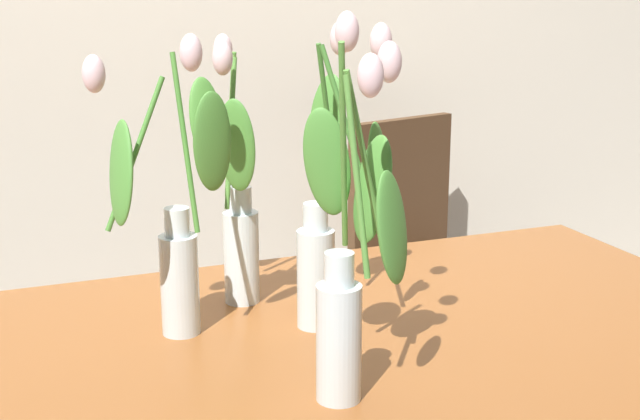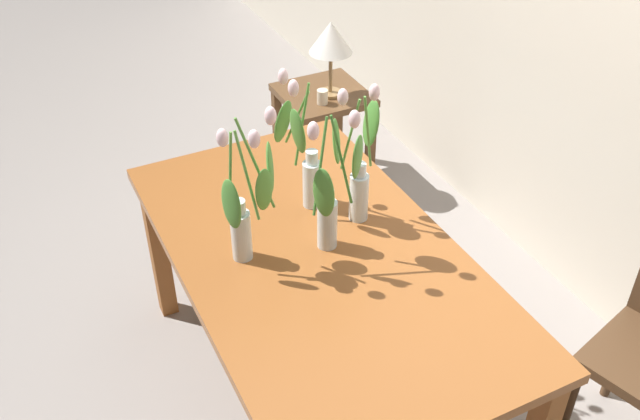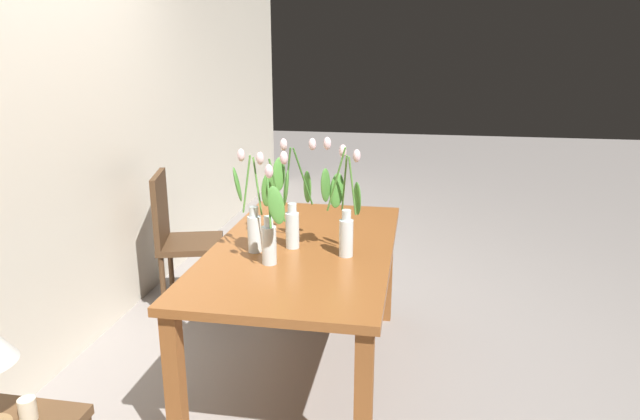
{
  "view_description": "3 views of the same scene",
  "coord_description": "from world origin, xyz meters",
  "px_view_note": "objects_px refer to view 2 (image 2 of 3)",
  "views": [
    {
      "loc": [
        -0.56,
        -1.34,
        1.35
      ],
      "look_at": [
        -0.03,
        0.03,
        0.96
      ],
      "focal_mm": 49.18,
      "sensor_mm": 36.0,
      "label": 1
    },
    {
      "loc": [
        1.64,
        -0.81,
        2.29
      ],
      "look_at": [
        0.03,
        -0.01,
        0.95
      ],
      "focal_mm": 40.02,
      "sensor_mm": 36.0,
      "label": 2
    },
    {
      "loc": [
        -2.66,
        -0.56,
        1.71
      ],
      "look_at": [
        0.08,
        -0.07,
        0.91
      ],
      "focal_mm": 31.9,
      "sensor_mm": 36.0,
      "label": 3
    }
  ],
  "objects_px": {
    "dining_table": "(319,274)",
    "tulip_vase_3": "(305,162)",
    "table_lamp": "(331,39)",
    "tulip_vase_2": "(358,174)",
    "tulip_vase_1": "(331,205)",
    "side_table": "(323,112)",
    "tulip_vase_0": "(246,210)",
    "pillar_candle": "(322,97)"
  },
  "relations": [
    {
      "from": "tulip_vase_1",
      "to": "tulip_vase_2",
      "type": "height_order",
      "value": "tulip_vase_1"
    },
    {
      "from": "tulip_vase_0",
      "to": "pillar_candle",
      "type": "relative_size",
      "value": 7.54
    },
    {
      "from": "pillar_candle",
      "to": "tulip_vase_3",
      "type": "bearing_deg",
      "value": -29.73
    },
    {
      "from": "tulip_vase_0",
      "to": "tulip_vase_3",
      "type": "xyz_separation_m",
      "value": [
        -0.2,
        0.3,
        -0.02
      ]
    },
    {
      "from": "pillar_candle",
      "to": "dining_table",
      "type": "bearing_deg",
      "value": -27.14
    },
    {
      "from": "tulip_vase_1",
      "to": "tulip_vase_2",
      "type": "bearing_deg",
      "value": 126.36
    },
    {
      "from": "tulip_vase_1",
      "to": "side_table",
      "type": "xyz_separation_m",
      "value": [
        -1.37,
        0.66,
        -0.49
      ]
    },
    {
      "from": "tulip_vase_3",
      "to": "side_table",
      "type": "bearing_deg",
      "value": 150.36
    },
    {
      "from": "pillar_candle",
      "to": "side_table",
      "type": "bearing_deg",
      "value": 151.2
    },
    {
      "from": "side_table",
      "to": "table_lamp",
      "type": "relative_size",
      "value": 1.38
    },
    {
      "from": "pillar_candle",
      "to": "table_lamp",
      "type": "bearing_deg",
      "value": 130.19
    },
    {
      "from": "tulip_vase_0",
      "to": "side_table",
      "type": "relative_size",
      "value": 1.03
    },
    {
      "from": "tulip_vase_0",
      "to": "side_table",
      "type": "height_order",
      "value": "tulip_vase_0"
    },
    {
      "from": "tulip_vase_3",
      "to": "table_lamp",
      "type": "height_order",
      "value": "tulip_vase_3"
    },
    {
      "from": "table_lamp",
      "to": "tulip_vase_0",
      "type": "bearing_deg",
      "value": -36.98
    },
    {
      "from": "tulip_vase_1",
      "to": "tulip_vase_3",
      "type": "xyz_separation_m",
      "value": [
        -0.27,
        0.04,
        -0.0
      ]
    },
    {
      "from": "table_lamp",
      "to": "pillar_candle",
      "type": "bearing_deg",
      "value": -49.81
    },
    {
      "from": "tulip_vase_0",
      "to": "table_lamp",
      "type": "relative_size",
      "value": 1.42
    },
    {
      "from": "tulip_vase_1",
      "to": "side_table",
      "type": "relative_size",
      "value": 0.99
    },
    {
      "from": "tulip_vase_3",
      "to": "pillar_candle",
      "type": "height_order",
      "value": "tulip_vase_3"
    },
    {
      "from": "dining_table",
      "to": "tulip_vase_2",
      "type": "distance_m",
      "value": 0.37
    },
    {
      "from": "tulip_vase_0",
      "to": "tulip_vase_2",
      "type": "xyz_separation_m",
      "value": [
        -0.05,
        0.43,
        -0.02
      ]
    },
    {
      "from": "tulip_vase_2",
      "to": "tulip_vase_3",
      "type": "relative_size",
      "value": 0.97
    },
    {
      "from": "tulip_vase_2",
      "to": "pillar_candle",
      "type": "bearing_deg",
      "value": 159.11
    },
    {
      "from": "side_table",
      "to": "tulip_vase_0",
      "type": "bearing_deg",
      "value": -35.51
    },
    {
      "from": "dining_table",
      "to": "tulip_vase_3",
      "type": "relative_size",
      "value": 3.03
    },
    {
      "from": "tulip_vase_1",
      "to": "table_lamp",
      "type": "xyz_separation_m",
      "value": [
        -1.33,
        0.68,
        -0.07
      ]
    },
    {
      "from": "tulip_vase_1",
      "to": "table_lamp",
      "type": "distance_m",
      "value": 1.49
    },
    {
      "from": "dining_table",
      "to": "pillar_candle",
      "type": "bearing_deg",
      "value": 152.86
    },
    {
      "from": "table_lamp",
      "to": "dining_table",
      "type": "bearing_deg",
      "value": -28.66
    },
    {
      "from": "tulip_vase_1",
      "to": "tulip_vase_3",
      "type": "bearing_deg",
      "value": 172.53
    },
    {
      "from": "dining_table",
      "to": "pillar_candle",
      "type": "relative_size",
      "value": 21.33
    },
    {
      "from": "table_lamp",
      "to": "tulip_vase_2",
      "type": "bearing_deg",
      "value": -23.11
    },
    {
      "from": "dining_table",
      "to": "tulip_vase_3",
      "type": "height_order",
      "value": "tulip_vase_3"
    },
    {
      "from": "tulip_vase_3",
      "to": "tulip_vase_1",
      "type": "bearing_deg",
      "value": -7.47
    },
    {
      "from": "side_table",
      "to": "pillar_candle",
      "type": "relative_size",
      "value": 7.33
    },
    {
      "from": "tulip_vase_0",
      "to": "side_table",
      "type": "bearing_deg",
      "value": 144.49
    },
    {
      "from": "side_table",
      "to": "tulip_vase_1",
      "type": "bearing_deg",
      "value": -25.78
    },
    {
      "from": "tulip_vase_3",
      "to": "pillar_candle",
      "type": "xyz_separation_m",
      "value": [
        -0.99,
        0.56,
        -0.34
      ]
    },
    {
      "from": "side_table",
      "to": "tulip_vase_3",
      "type": "bearing_deg",
      "value": -29.64
    },
    {
      "from": "dining_table",
      "to": "side_table",
      "type": "distance_m",
      "value": 1.56
    },
    {
      "from": "tulip_vase_0",
      "to": "tulip_vase_3",
      "type": "height_order",
      "value": "tulip_vase_0"
    }
  ]
}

